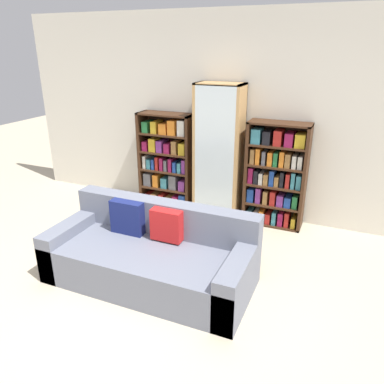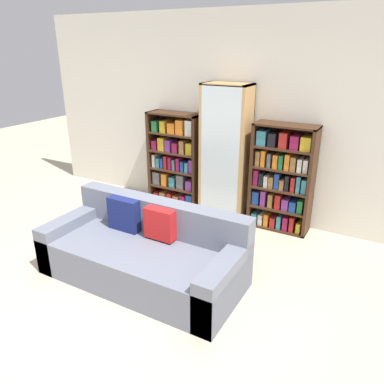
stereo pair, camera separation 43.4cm
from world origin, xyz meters
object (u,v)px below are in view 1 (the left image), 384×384
Objects in this scene: display_cabinet at (219,153)px; wine_bottle at (243,248)px; bookshelf_left at (167,162)px; bookshelf_right at (275,176)px; couch at (151,256)px.

wine_bottle is (0.67, -1.02, -0.77)m from display_cabinet.
bookshelf_left is 1.57m from bookshelf_right.
couch is at bearing -92.67° from display_cabinet.
bookshelf_left reaches higher than couch.
display_cabinet reaches higher than wine_bottle.
bookshelf_left is (-0.71, 1.79, 0.40)m from couch.
couch is 6.05× the size of wine_bottle.
bookshelf_left is at bearing 111.56° from couch.
bookshelf_left is 0.76× the size of display_cabinet.
bookshelf_left is 1.87m from wine_bottle.
wine_bottle is at bearing -35.37° from bookshelf_left.
wine_bottle is at bearing -56.57° from display_cabinet.
display_cabinet is (0.08, 1.77, 0.64)m from couch.
bookshelf_right is at bearing 84.13° from wine_bottle.
wine_bottle is (1.46, -1.04, -0.53)m from bookshelf_left.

